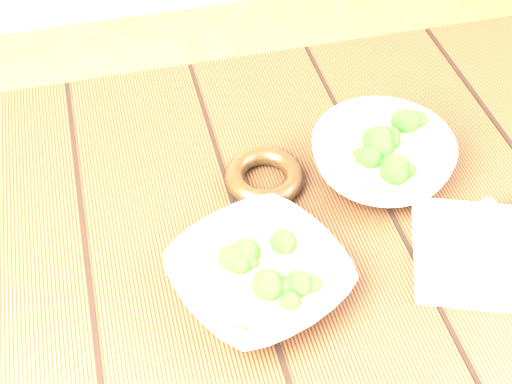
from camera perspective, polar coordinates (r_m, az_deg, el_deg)
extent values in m
cube|color=#361D0F|center=(0.93, 0.50, -4.97)|extent=(1.20, 0.80, 0.04)
cube|color=#361D0F|center=(1.58, 16.48, -0.06)|extent=(0.07, 0.07, 0.71)
imported|color=silver|center=(0.85, 0.26, -6.76)|extent=(0.26, 0.26, 0.05)
cylinder|color=olive|center=(0.84, 0.27, -6.18)|extent=(0.16, 0.16, 0.00)
ellipsoid|color=#217F1C|center=(0.84, 1.42, -5.39)|extent=(0.03, 0.03, 0.02)
ellipsoid|color=#217F1C|center=(0.86, 0.54, -4.21)|extent=(0.03, 0.03, 0.02)
ellipsoid|color=#217F1C|center=(0.86, -1.90, -4.19)|extent=(0.03, 0.03, 0.02)
ellipsoid|color=#217F1C|center=(0.84, -1.36, -6.08)|extent=(0.03, 0.03, 0.02)
ellipsoid|color=#217F1C|center=(0.82, -1.14, -7.68)|extent=(0.03, 0.03, 0.02)
ellipsoid|color=#217F1C|center=(0.81, 1.42, -8.63)|extent=(0.03, 0.03, 0.02)
ellipsoid|color=#217F1C|center=(0.83, 2.08, -6.47)|extent=(0.03, 0.03, 0.02)
imported|color=silver|center=(0.99, 10.02, 2.68)|extent=(0.22, 0.22, 0.06)
cylinder|color=olive|center=(0.98, 10.17, 3.54)|extent=(0.16, 0.16, 0.00)
ellipsoid|color=#217F1C|center=(0.99, 11.10, 4.18)|extent=(0.03, 0.03, 0.03)
ellipsoid|color=#217F1C|center=(1.00, 10.22, 5.04)|extent=(0.03, 0.03, 0.03)
ellipsoid|color=#217F1C|center=(0.99, 8.18, 5.09)|extent=(0.03, 0.03, 0.03)
ellipsoid|color=#217F1C|center=(0.97, 8.88, 3.71)|extent=(0.03, 0.03, 0.03)
ellipsoid|color=#217F1C|center=(0.95, 9.27, 2.55)|extent=(0.03, 0.03, 0.03)
ellipsoid|color=#217F1C|center=(0.94, 11.49, 1.85)|extent=(0.03, 0.03, 0.03)
ellipsoid|color=#217F1C|center=(0.97, 11.76, 3.40)|extent=(0.03, 0.03, 0.03)
torus|color=black|center=(0.98, 0.71, 1.23)|extent=(0.14, 0.14, 0.03)
cube|color=#BEB89E|center=(0.95, 18.67, -4.79)|extent=(0.25, 0.23, 0.01)
cylinder|color=#A39E90|center=(0.93, 18.13, -4.88)|extent=(0.06, 0.12, 0.01)
ellipsoid|color=#A39E90|center=(0.98, 18.15, -1.38)|extent=(0.05, 0.06, 0.01)
cylinder|color=#A39E90|center=(0.96, 19.82, -3.69)|extent=(0.09, 0.10, 0.01)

